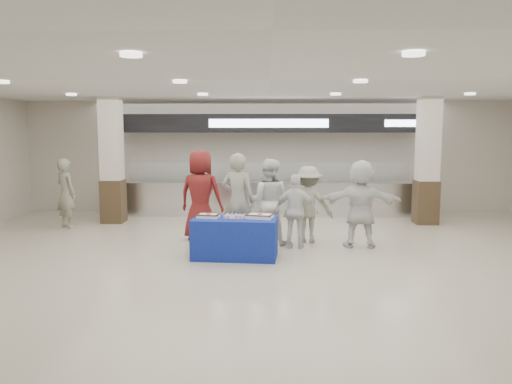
{
  "coord_description": "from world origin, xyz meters",
  "views": [
    {
      "loc": [
        -0.05,
        -8.43,
        2.37
      ],
      "look_at": [
        -0.26,
        1.6,
        1.12
      ],
      "focal_mm": 35.0,
      "sensor_mm": 36.0,
      "label": 1
    }
  ],
  "objects_px": {
    "chef_short": "(296,211)",
    "soldier_bg": "(66,193)",
    "civilian_white": "(361,204)",
    "cupcake_tray": "(234,216)",
    "soldier_a": "(238,201)",
    "civilian_maroon": "(201,195)",
    "sheet_cake_left": "(208,215)",
    "display_table": "(235,238)",
    "sheet_cake_right": "(260,216)",
    "chef_tall": "(269,202)",
    "soldier_b": "(308,204)"
  },
  "relations": [
    {
      "from": "sheet_cake_right",
      "to": "chef_tall",
      "type": "distance_m",
      "value": 1.2
    },
    {
      "from": "cupcake_tray",
      "to": "soldier_a",
      "type": "relative_size",
      "value": 0.23
    },
    {
      "from": "soldier_b",
      "to": "civilian_white",
      "type": "xyz_separation_m",
      "value": [
        1.02,
        -0.44,
        0.08
      ]
    },
    {
      "from": "chef_tall",
      "to": "civilian_white",
      "type": "height_order",
      "value": "civilian_white"
    },
    {
      "from": "display_table",
      "to": "sheet_cake_left",
      "type": "height_order",
      "value": "sheet_cake_left"
    },
    {
      "from": "display_table",
      "to": "civilian_maroon",
      "type": "height_order",
      "value": "civilian_maroon"
    },
    {
      "from": "chef_tall",
      "to": "civilian_white",
      "type": "relative_size",
      "value": 1.0
    },
    {
      "from": "display_table",
      "to": "chef_short",
      "type": "relative_size",
      "value": 1.03
    },
    {
      "from": "chef_tall",
      "to": "civilian_white",
      "type": "distance_m",
      "value": 1.88
    },
    {
      "from": "civilian_white",
      "to": "cupcake_tray",
      "type": "bearing_deg",
      "value": 24.98
    },
    {
      "from": "cupcake_tray",
      "to": "sheet_cake_left",
      "type": "bearing_deg",
      "value": 173.39
    },
    {
      "from": "cupcake_tray",
      "to": "soldier_bg",
      "type": "xyz_separation_m",
      "value": [
        -4.27,
        2.78,
        0.07
      ]
    },
    {
      "from": "display_table",
      "to": "sheet_cake_right",
      "type": "height_order",
      "value": "sheet_cake_right"
    },
    {
      "from": "sheet_cake_left",
      "to": "civilian_maroon",
      "type": "height_order",
      "value": "civilian_maroon"
    },
    {
      "from": "sheet_cake_left",
      "to": "civilian_maroon",
      "type": "relative_size",
      "value": 0.22
    },
    {
      "from": "soldier_a",
      "to": "chef_short",
      "type": "height_order",
      "value": "soldier_a"
    },
    {
      "from": "chef_short",
      "to": "soldier_bg",
      "type": "relative_size",
      "value": 0.88
    },
    {
      "from": "sheet_cake_right",
      "to": "sheet_cake_left",
      "type": "bearing_deg",
      "value": 177.18
    },
    {
      "from": "cupcake_tray",
      "to": "soldier_b",
      "type": "bearing_deg",
      "value": 42.65
    },
    {
      "from": "cupcake_tray",
      "to": "soldier_a",
      "type": "height_order",
      "value": "soldier_a"
    },
    {
      "from": "sheet_cake_right",
      "to": "soldier_bg",
      "type": "relative_size",
      "value": 0.32
    },
    {
      "from": "sheet_cake_right",
      "to": "civilian_maroon",
      "type": "distance_m",
      "value": 2.0
    },
    {
      "from": "civilian_maroon",
      "to": "civilian_white",
      "type": "relative_size",
      "value": 1.09
    },
    {
      "from": "civilian_maroon",
      "to": "chef_tall",
      "type": "height_order",
      "value": "civilian_maroon"
    },
    {
      "from": "soldier_a",
      "to": "chef_short",
      "type": "distance_m",
      "value": 1.18
    },
    {
      "from": "display_table",
      "to": "soldier_a",
      "type": "relative_size",
      "value": 0.81
    },
    {
      "from": "chef_short",
      "to": "cupcake_tray",
      "type": "bearing_deg",
      "value": 45.08
    },
    {
      "from": "display_table",
      "to": "cupcake_tray",
      "type": "relative_size",
      "value": 3.48
    },
    {
      "from": "civilian_maroon",
      "to": "soldier_b",
      "type": "distance_m",
      "value": 2.31
    },
    {
      "from": "sheet_cake_left",
      "to": "civilian_white",
      "type": "xyz_separation_m",
      "value": [
        2.99,
        0.86,
        0.1
      ]
    },
    {
      "from": "sheet_cake_right",
      "to": "chef_short",
      "type": "height_order",
      "value": "chef_short"
    },
    {
      "from": "chef_tall",
      "to": "chef_short",
      "type": "height_order",
      "value": "chef_tall"
    },
    {
      "from": "cupcake_tray",
      "to": "civilian_maroon",
      "type": "distance_m",
      "value": 1.74
    },
    {
      "from": "soldier_a",
      "to": "chef_tall",
      "type": "height_order",
      "value": "soldier_a"
    },
    {
      "from": "chef_tall",
      "to": "chef_short",
      "type": "xyz_separation_m",
      "value": [
        0.54,
        -0.39,
        -0.14
      ]
    },
    {
      "from": "sheet_cake_right",
      "to": "soldier_bg",
      "type": "height_order",
      "value": "soldier_bg"
    },
    {
      "from": "civilian_maroon",
      "to": "display_table",
      "type": "bearing_deg",
      "value": 133.17
    },
    {
      "from": "sheet_cake_right",
      "to": "cupcake_tray",
      "type": "height_order",
      "value": "sheet_cake_right"
    },
    {
      "from": "sheet_cake_right",
      "to": "chef_short",
      "type": "relative_size",
      "value": 0.36
    },
    {
      "from": "sheet_cake_right",
      "to": "chef_short",
      "type": "xyz_separation_m",
      "value": [
        0.71,
        0.79,
        -0.05
      ]
    },
    {
      "from": "soldier_bg",
      "to": "soldier_a",
      "type": "bearing_deg",
      "value": -168.71
    },
    {
      "from": "soldier_bg",
      "to": "chef_short",
      "type": "bearing_deg",
      "value": -164.25
    },
    {
      "from": "civilian_maroon",
      "to": "civilian_white",
      "type": "bearing_deg",
      "value": -175.8
    },
    {
      "from": "sheet_cake_left",
      "to": "soldier_bg",
      "type": "relative_size",
      "value": 0.25
    },
    {
      "from": "soldier_a",
      "to": "cupcake_tray",
      "type": "bearing_deg",
      "value": 108.06
    },
    {
      "from": "display_table",
      "to": "sheet_cake_right",
      "type": "relative_size",
      "value": 2.89
    },
    {
      "from": "chef_short",
      "to": "chef_tall",
      "type": "bearing_deg",
      "value": -24.98
    },
    {
      "from": "sheet_cake_right",
      "to": "display_table",
      "type": "bearing_deg",
      "value": -178.82
    },
    {
      "from": "sheet_cake_right",
      "to": "civilian_white",
      "type": "distance_m",
      "value": 2.22
    },
    {
      "from": "display_table",
      "to": "civilian_white",
      "type": "distance_m",
      "value": 2.7
    }
  ]
}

